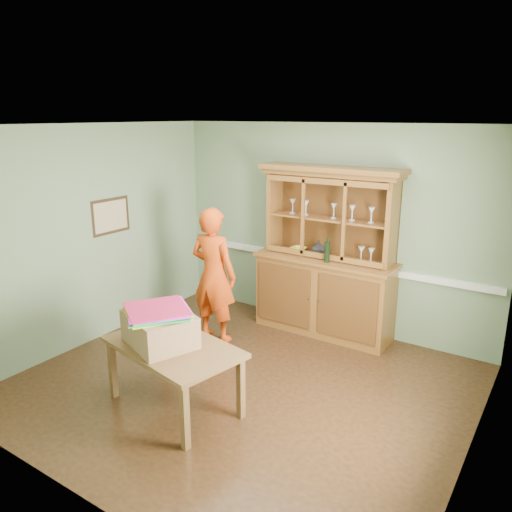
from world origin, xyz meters
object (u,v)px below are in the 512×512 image
Objects in this scene: cardboard_box at (160,329)px; person at (214,275)px; dining_table at (173,352)px; china_hutch at (325,276)px.

cardboard_box is 1.59m from person.
dining_table is at bearing 19.48° from cardboard_box.
china_hutch is at bearing 91.18° from dining_table.
dining_table is 1.62m from person.
dining_table is 0.85× the size of person.
person is (-0.52, 1.50, 0.04)m from cardboard_box.
person is at bearing 109.10° from cardboard_box.
china_hutch reaches higher than cardboard_box.
person is (-1.07, -0.98, 0.09)m from china_hutch.
china_hutch is at bearing 77.41° from cardboard_box.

